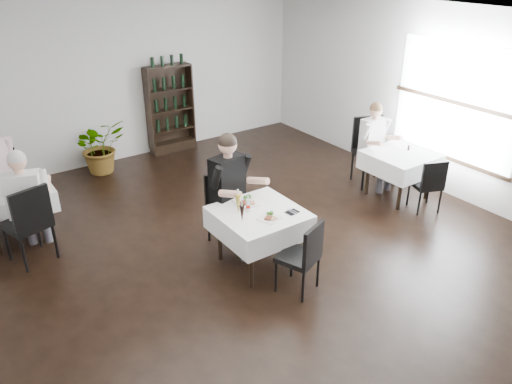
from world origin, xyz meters
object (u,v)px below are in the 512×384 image
Objects in this scene: wine_shelf at (170,110)px; potted_tree at (100,146)px; diner_main at (233,185)px; main_table at (259,222)px.

potted_tree is at bearing -171.45° from wine_shelf.
wine_shelf reaches higher than diner_main.
wine_shelf is 4.41m from main_table.
potted_tree is 3.66m from diner_main.
main_table is 0.60m from diner_main.
wine_shelf reaches higher than potted_tree.
potted_tree is at bearing 98.95° from main_table.
diner_main is at bearing -104.14° from wine_shelf.
diner_main is (0.58, -3.58, 0.46)m from potted_tree.
main_table is 0.63× the size of diner_main.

